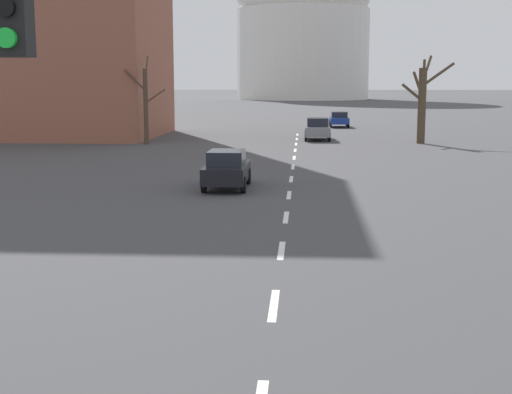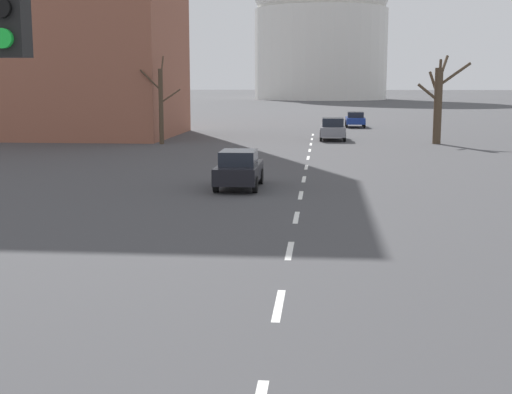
% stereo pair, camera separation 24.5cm
% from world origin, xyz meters
% --- Properties ---
extents(lane_stripe_1, '(0.16, 2.00, 0.01)m').
position_xyz_m(lane_stripe_1, '(0.00, 9.21, 0.00)').
color(lane_stripe_1, silver).
rests_on(lane_stripe_1, ground_plane).
extents(lane_stripe_2, '(0.16, 2.00, 0.01)m').
position_xyz_m(lane_stripe_2, '(0.00, 13.71, 0.00)').
color(lane_stripe_2, silver).
rests_on(lane_stripe_2, ground_plane).
extents(lane_stripe_3, '(0.16, 2.00, 0.01)m').
position_xyz_m(lane_stripe_3, '(0.00, 18.21, 0.00)').
color(lane_stripe_3, silver).
rests_on(lane_stripe_3, ground_plane).
extents(lane_stripe_4, '(0.16, 2.00, 0.01)m').
position_xyz_m(lane_stripe_4, '(0.00, 22.71, 0.00)').
color(lane_stripe_4, silver).
rests_on(lane_stripe_4, ground_plane).
extents(lane_stripe_5, '(0.16, 2.00, 0.01)m').
position_xyz_m(lane_stripe_5, '(0.00, 27.21, 0.00)').
color(lane_stripe_5, silver).
rests_on(lane_stripe_5, ground_plane).
extents(lane_stripe_6, '(0.16, 2.00, 0.01)m').
position_xyz_m(lane_stripe_6, '(0.00, 31.71, 0.00)').
color(lane_stripe_6, silver).
rests_on(lane_stripe_6, ground_plane).
extents(lane_stripe_7, '(0.16, 2.00, 0.01)m').
position_xyz_m(lane_stripe_7, '(0.00, 36.21, 0.00)').
color(lane_stripe_7, silver).
rests_on(lane_stripe_7, ground_plane).
extents(lane_stripe_8, '(0.16, 2.00, 0.01)m').
position_xyz_m(lane_stripe_8, '(0.00, 40.71, 0.00)').
color(lane_stripe_8, silver).
rests_on(lane_stripe_8, ground_plane).
extents(lane_stripe_9, '(0.16, 2.00, 0.01)m').
position_xyz_m(lane_stripe_9, '(0.00, 45.21, 0.00)').
color(lane_stripe_9, silver).
rests_on(lane_stripe_9, ground_plane).
extents(lane_stripe_10, '(0.16, 2.00, 0.01)m').
position_xyz_m(lane_stripe_10, '(0.00, 49.71, 0.00)').
color(lane_stripe_10, silver).
rests_on(lane_stripe_10, ground_plane).
extents(lane_stripe_11, '(0.16, 2.00, 0.01)m').
position_xyz_m(lane_stripe_11, '(0.00, 54.21, 0.00)').
color(lane_stripe_11, silver).
rests_on(lane_stripe_11, ground_plane).
extents(sedan_near_left, '(1.71, 3.99, 1.54)m').
position_xyz_m(sedan_near_left, '(-2.53, 24.30, 0.78)').
color(sedan_near_left, black).
rests_on(sedan_near_left, ground_plane).
extents(sedan_near_right, '(1.87, 4.33, 1.64)m').
position_xyz_m(sedan_near_right, '(1.52, 48.88, 0.83)').
color(sedan_near_right, slate).
rests_on(sedan_near_right, ground_plane).
extents(sedan_mid_centre, '(1.82, 4.05, 1.45)m').
position_xyz_m(sedan_mid_centre, '(3.85, 64.45, 0.76)').
color(sedan_mid_centre, navy).
rests_on(sedan_mid_centre, ground_plane).
extents(bare_tree_left_near, '(2.74, 1.18, 6.01)m').
position_xyz_m(bare_tree_left_near, '(-10.26, 44.36, 2.77)').
color(bare_tree_left_near, '#473828').
rests_on(bare_tree_left_near, ground_plane).
extents(bare_tree_right_near, '(3.62, 1.75, 6.12)m').
position_xyz_m(bare_tree_right_near, '(8.71, 46.48, 3.00)').
color(bare_tree_right_near, '#473828').
rests_on(bare_tree_right_near, ground_plane).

